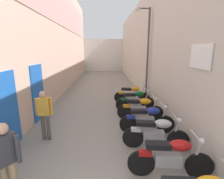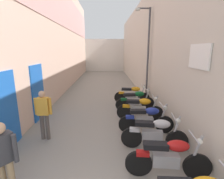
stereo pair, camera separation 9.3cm
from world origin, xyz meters
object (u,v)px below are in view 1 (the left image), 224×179
pedestrian_by_doorway (6,158)px  motorcycle_second (171,157)px  motorcycle_sixth (135,100)px  pedestrian_mid_alley (44,112)px  motorcycle_fifth (140,108)px  motorcycle_fourth (147,119)px  umbrella_leaning (2,148)px  motorcycle_seventh (132,94)px  motorcycle_third (156,133)px  street_lamp (146,50)px

pedestrian_by_doorway → motorcycle_second: bearing=9.1°
motorcycle_sixth → motorcycle_second: bearing=-90.0°
motorcycle_sixth → pedestrian_by_doorway: bearing=-123.2°
pedestrian_mid_alley → motorcycle_second: bearing=-28.3°
pedestrian_by_doorway → motorcycle_fifth: bearing=49.4°
motorcycle_fourth → umbrella_leaning: (-3.65, -1.89, 0.18)m
motorcycle_seventh → umbrella_leaning: (-3.65, -5.16, 0.18)m
motorcycle_second → motorcycle_third: 1.10m
motorcycle_second → motorcycle_third: (-0.00, 1.10, 0.00)m
motorcycle_third → pedestrian_mid_alley: size_ratio=1.17×
motorcycle_fourth → motorcycle_sixth: (-0.00, 2.21, 0.00)m
motorcycle_third → pedestrian_mid_alley: (-3.27, 0.67, 0.42)m
motorcycle_second → motorcycle_fifth: size_ratio=1.00×
pedestrian_by_doorway → street_lamp: (3.84, 6.04, 1.86)m
motorcycle_fourth → motorcycle_sixth: size_ratio=1.00×
motorcycle_second → motorcycle_fourth: (0.00, 2.08, 0.00)m
street_lamp → motorcycle_sixth: bearing=-119.3°
motorcycle_sixth → pedestrian_mid_alley: 4.15m
motorcycle_seventh → motorcycle_fourth: bearing=-90.0°
motorcycle_third → motorcycle_fourth: bearing=90.0°
motorcycle_fourth → pedestrian_by_doorway: size_ratio=1.18×
motorcycle_second → motorcycle_fifth: bearing=90.0°
motorcycle_third → motorcycle_seventh: same height
pedestrian_mid_alley → street_lamp: bearing=43.6°
pedestrian_by_doorway → umbrella_leaning: (-0.51, 0.69, -0.24)m
motorcycle_fourth → motorcycle_third: bearing=-90.0°
motorcycle_fourth → pedestrian_by_doorway: bearing=-140.6°
motorcycle_third → pedestrian_by_doorway: pedestrian_by_doorway is taller
pedestrian_by_doorway → street_lamp: 7.40m
motorcycle_fifth → motorcycle_sixth: same height
motorcycle_seventh → pedestrian_mid_alley: 4.87m
pedestrian_by_doorway → street_lamp: bearing=57.6°
motorcycle_fourth → motorcycle_sixth: same height
motorcycle_third → umbrella_leaning: bearing=-166.1°
motorcycle_sixth → street_lamp: bearing=60.7°
motorcycle_fourth → motorcycle_seventh: 3.27m
motorcycle_second → street_lamp: 6.03m
umbrella_leaning → motorcycle_fifth: bearing=39.2°
motorcycle_third → motorcycle_fifth: 2.07m
motorcycle_fourth → umbrella_leaning: bearing=-152.6°
motorcycle_third → motorcycle_sixth: (0.00, 3.20, 0.00)m
motorcycle_third → street_lamp: size_ratio=0.39×
motorcycle_fifth → umbrella_leaning: bearing=-140.8°
motorcycle_second → motorcycle_seventh: bearing=90.0°
motorcycle_third → pedestrian_mid_alley: pedestrian_mid_alley is taller
motorcycle_third → pedestrian_by_doorway: bearing=-153.1°
motorcycle_second → umbrella_leaning: motorcycle_second is taller
motorcycle_fifth → pedestrian_by_doorway: size_ratio=1.17×
motorcycle_third → pedestrian_by_doorway: size_ratio=1.17×
motorcycle_seventh → pedestrian_mid_alley: (-3.27, -3.59, 0.42)m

